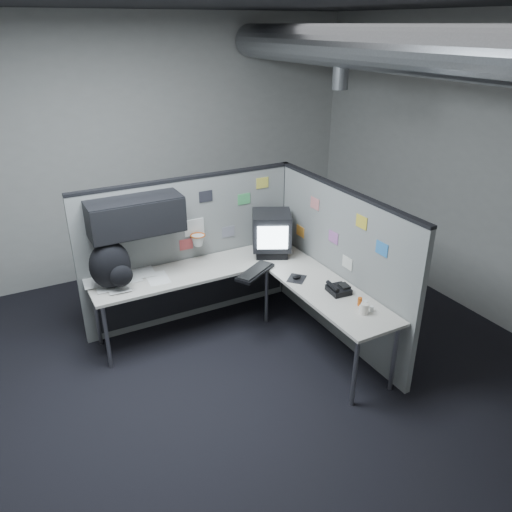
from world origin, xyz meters
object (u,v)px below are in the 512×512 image
monitor (272,233)px  backpack (111,266)px  desk (235,284)px  phone (338,289)px  keyboard (255,272)px

monitor → backpack: 1.74m
desk → phone: size_ratio=10.47×
keyboard → phone: bearing=-40.1°
keyboard → monitor: bearing=57.0°
desk → phone: (0.70, -0.82, 0.15)m
backpack → phone: bearing=-33.7°
desk → keyboard: 0.25m
monitor → backpack: bearing=161.2°
monitor → keyboard: 0.58m
phone → backpack: (-1.85, 1.10, 0.20)m
desk → phone: 1.09m
keyboard → backpack: (-1.34, 0.38, 0.21)m
backpack → monitor: bearing=-3.5°
keyboard → desk: bearing=166.2°
monitor → desk: bearing=-173.9°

